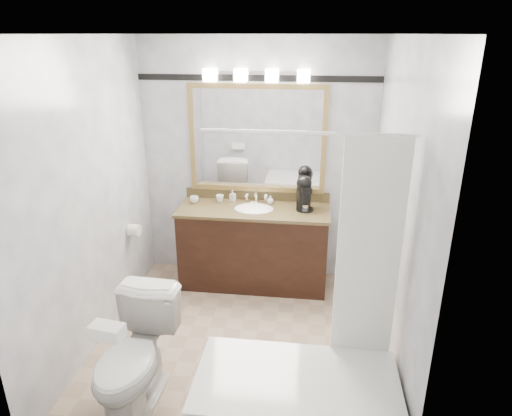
% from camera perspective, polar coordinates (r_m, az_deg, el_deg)
% --- Properties ---
extents(room, '(2.42, 2.62, 2.52)m').
position_cam_1_polar(room, '(3.53, -2.46, 0.13)').
color(room, tan).
rests_on(room, ground).
extents(vanity, '(1.53, 0.58, 0.97)m').
position_cam_1_polar(vanity, '(4.77, -0.28, -4.63)').
color(vanity, black).
rests_on(vanity, ground).
extents(mirror, '(1.40, 0.04, 1.10)m').
position_cam_1_polar(mirror, '(4.67, 0.13, 8.58)').
color(mirror, '#A4854A').
rests_on(mirror, room).
extents(vanity_light_bar, '(1.02, 0.14, 0.12)m').
position_cam_1_polar(vanity_light_bar, '(4.53, 0.05, 16.28)').
color(vanity_light_bar, silver).
rests_on(vanity_light_bar, room).
extents(accent_stripe, '(2.40, 0.01, 0.06)m').
position_cam_1_polar(accent_stripe, '(4.59, 0.15, 15.94)').
color(accent_stripe, black).
rests_on(accent_stripe, room).
extents(bathtub, '(1.30, 0.75, 1.96)m').
position_cam_1_polar(bathtub, '(3.23, 5.47, -22.58)').
color(bathtub, white).
rests_on(bathtub, ground).
extents(tp_roll, '(0.11, 0.12, 0.12)m').
position_cam_1_polar(tp_roll, '(4.63, -15.01, -2.70)').
color(tp_roll, white).
rests_on(tp_roll, room).
extents(toilet, '(0.50, 0.83, 0.82)m').
position_cam_1_polar(toilet, '(3.42, -14.98, -17.67)').
color(toilet, white).
rests_on(toilet, ground).
extents(tissue_box, '(0.21, 0.14, 0.08)m').
position_cam_1_polar(tissue_box, '(2.93, -18.11, -14.41)').
color(tissue_box, white).
rests_on(tissue_box, toilet).
extents(coffee_maker, '(0.18, 0.22, 0.34)m').
position_cam_1_polar(coffee_maker, '(4.57, 6.03, 2.00)').
color(coffee_maker, black).
rests_on(coffee_maker, vanity).
extents(cup_left, '(0.09, 0.09, 0.07)m').
position_cam_1_polar(cup_left, '(4.80, -7.72, 1.06)').
color(cup_left, white).
rests_on(cup_left, vanity).
extents(cup_right, '(0.11, 0.11, 0.08)m').
position_cam_1_polar(cup_right, '(4.79, -4.53, 1.19)').
color(cup_right, white).
rests_on(cup_right, vanity).
extents(soap_bottle_a, '(0.07, 0.07, 0.12)m').
position_cam_1_polar(soap_bottle_a, '(4.81, -2.94, 1.56)').
color(soap_bottle_a, white).
rests_on(soap_bottle_a, vanity).
extents(soap_bottle_b, '(0.08, 0.08, 0.09)m').
position_cam_1_polar(soap_bottle_b, '(4.72, 1.80, 1.04)').
color(soap_bottle_b, white).
rests_on(soap_bottle_b, vanity).
extents(soap_bar, '(0.08, 0.06, 0.02)m').
position_cam_1_polar(soap_bar, '(4.71, -0.28, 0.59)').
color(soap_bar, beige).
rests_on(soap_bar, vanity).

